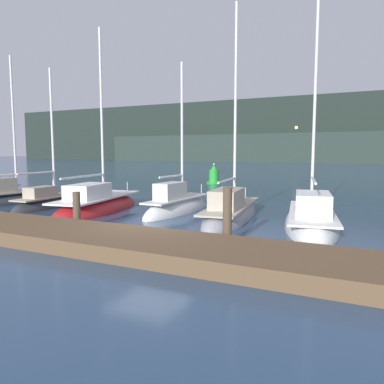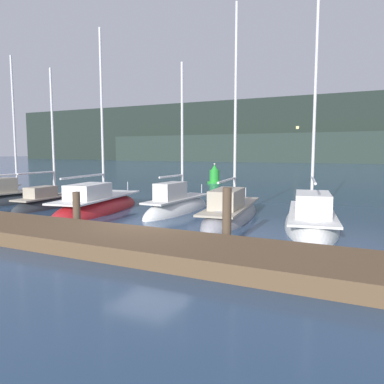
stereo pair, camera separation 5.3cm
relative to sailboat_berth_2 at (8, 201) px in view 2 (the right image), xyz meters
name	(u,v)px [view 2 (the right image)]	position (x,y,z in m)	size (l,w,h in m)	color
ground_plane	(149,235)	(11.53, -3.36, -0.16)	(400.00, 400.00, 0.00)	navy
dock	(114,241)	(11.53, -5.29, 0.06)	(36.46, 2.80, 0.45)	brown
mooring_pile_2	(77,211)	(8.51, -3.64, 0.55)	(0.28, 0.28, 1.43)	#4C3D2D
mooring_pile_3	(227,217)	(14.56, -3.64, 0.76)	(0.28, 0.28, 1.84)	#4C3D2D
sailboat_berth_2	(8,201)	(0.00, 0.00, 0.00)	(2.27, 6.60, 8.93)	#2D3338
sailboat_berth_3	(50,205)	(3.19, 0.00, -0.04)	(1.64, 5.09, 7.93)	#2D3338
sailboat_berth_4	(98,209)	(6.35, 0.09, -0.03)	(3.31, 7.45, 9.70)	red
sailboat_berth_5	(177,209)	(10.04, 1.53, -0.02)	(1.52, 5.72, 7.96)	white
sailboat_berth_6	(231,215)	(12.95, 1.15, -0.03)	(2.72, 7.55, 10.15)	gray
sailboat_berth_7	(311,223)	(16.42, 0.87, -0.04)	(3.27, 7.56, 10.17)	white
channel_buoy	(214,176)	(5.17, 17.90, 0.52)	(1.35, 1.35, 1.87)	green
hillside_backdrop	(350,132)	(11.77, 100.08, 8.32)	(240.00, 23.00, 18.42)	#1E2823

